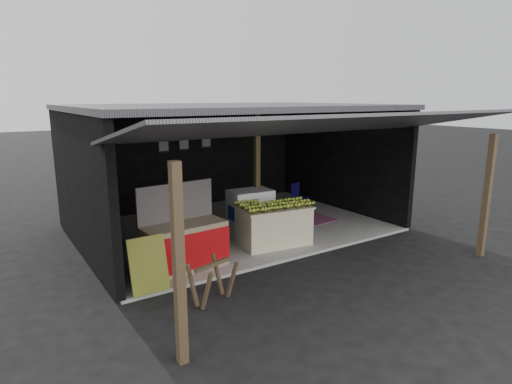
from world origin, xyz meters
TOP-DOWN VIEW (x-y plane):
  - ground at (0.00, 0.00)m, footprint 80.00×80.00m
  - concrete_slab at (0.00, 2.50)m, footprint 7.00×5.00m
  - shophouse at (0.00, 2.82)m, footprint 7.40×7.29m
  - banana_table at (0.07, 0.89)m, footprint 1.64×1.14m
  - banana_pile at (0.07, 0.89)m, footprint 1.51×1.03m
  - white_crate at (-0.03, 1.67)m, footprint 1.01×0.73m
  - neighbor_stall at (-2.11, 0.70)m, footprint 1.57×0.80m
  - green_signboard at (-3.01, 0.09)m, footprint 0.62×0.26m
  - sawhorse at (-2.26, -0.72)m, footprint 0.73×0.73m
  - water_barrel at (0.91, 1.09)m, footprint 0.32×0.32m
  - plastic_chair at (2.24, 2.77)m, footprint 0.46×0.46m
  - magenta_rug at (1.79, 1.88)m, footprint 1.59×1.15m
  - picture_frames at (-0.17, 4.89)m, footprint 1.62×0.04m

SIDE VIEW (x-z plane):
  - ground at x=0.00m, z-range 0.00..0.00m
  - concrete_slab at x=0.00m, z-range 0.00..0.06m
  - magenta_rug at x=1.79m, z-range 0.06..0.07m
  - water_barrel at x=0.91m, z-range 0.06..0.53m
  - sawhorse at x=-2.26m, z-range 0.09..0.75m
  - banana_table at x=0.07m, z-range 0.06..0.90m
  - plastic_chair at x=2.24m, z-range 0.13..0.92m
  - green_signboard at x=-3.01m, z-range 0.07..0.98m
  - neighbor_stall at x=-2.11m, z-range -0.25..1.32m
  - white_crate at x=-0.03m, z-range 0.06..1.12m
  - banana_pile at x=0.07m, z-range 0.90..1.07m
  - picture_frames at x=-0.17m, z-range 1.70..2.16m
  - shophouse at x=0.00m, z-range 0.59..3.61m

